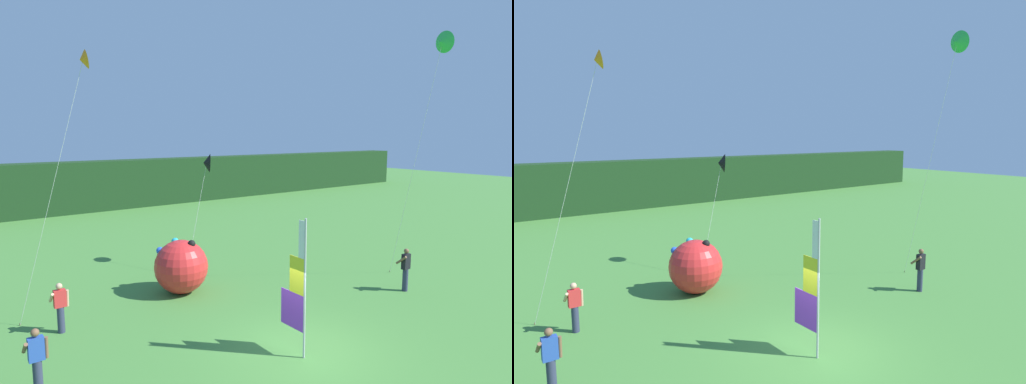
# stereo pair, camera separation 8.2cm
# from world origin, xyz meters

# --- Properties ---
(ground_plane) EXTENTS (120.00, 120.00, 0.00)m
(ground_plane) POSITION_xyz_m (0.00, 0.00, 0.00)
(ground_plane) COLOR #478438
(distant_treeline) EXTENTS (80.00, 2.40, 4.05)m
(distant_treeline) POSITION_xyz_m (0.00, 27.94, 2.03)
(distant_treeline) COLOR #193819
(distant_treeline) RESTS_ON ground
(banner_flag) EXTENTS (0.06, 1.03, 4.03)m
(banner_flag) POSITION_xyz_m (-0.14, -0.02, 1.93)
(banner_flag) COLOR #B7B7BC
(banner_flag) RESTS_ON ground
(person_near_banner) EXTENTS (0.55, 0.48, 1.70)m
(person_near_banner) POSITION_xyz_m (-6.53, 2.25, 0.91)
(person_near_banner) COLOR #2D334C
(person_near_banner) RESTS_ON ground
(person_mid_field) EXTENTS (0.55, 0.48, 1.64)m
(person_mid_field) POSITION_xyz_m (-5.23, 5.54, 0.87)
(person_mid_field) COLOR #2D334C
(person_mid_field) RESTS_ON ground
(person_far_left) EXTENTS (0.55, 0.48, 1.75)m
(person_far_left) POSITION_xyz_m (6.82, 1.16, 0.94)
(person_far_left) COLOR #2D334C
(person_far_left) RESTS_ON ground
(inflatable_balloon) EXTENTS (2.14, 2.14, 2.18)m
(inflatable_balloon) POSITION_xyz_m (-0.49, 6.42, 1.08)
(inflatable_balloon) COLOR red
(inflatable_balloon) RESTS_ON ground
(kite_orange_delta_0) EXTENTS (2.26, 1.77, 8.89)m
(kite_orange_delta_0) POSITION_xyz_m (-4.18, 5.48, 8.50)
(kite_orange_delta_0) COLOR brown
(kite_orange_delta_0) RESTS_ON ground
(kite_green_delta_1) EXTENTS (0.99, 2.89, 10.15)m
(kite_green_delta_1) POSITION_xyz_m (7.62, 0.58, 9.70)
(kite_green_delta_1) COLOR brown
(kite_green_delta_1) RESTS_ON ground
(kite_black_delta_2) EXTENTS (2.08, 1.45, 5.39)m
(kite_black_delta_2) POSITION_xyz_m (2.25, 8.96, 4.93)
(kite_black_delta_2) COLOR brown
(kite_black_delta_2) RESTS_ON ground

